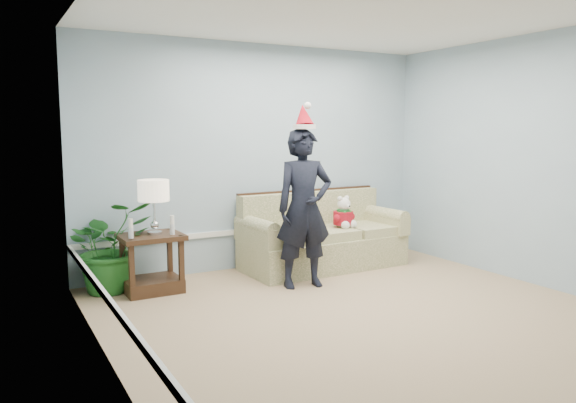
% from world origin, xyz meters
% --- Properties ---
extents(room_shell, '(4.54, 5.04, 2.74)m').
position_xyz_m(room_shell, '(0.00, 0.00, 1.35)').
color(room_shell, tan).
rests_on(room_shell, ground).
extents(wainscot_trim, '(4.49, 4.99, 0.06)m').
position_xyz_m(wainscot_trim, '(-1.18, 1.18, 0.45)').
color(wainscot_trim, white).
rests_on(wainscot_trim, room_shell).
extents(sofa, '(2.01, 0.92, 0.93)m').
position_xyz_m(sofa, '(0.63, 2.08, 0.33)').
color(sofa, '#586A32').
rests_on(sofa, room_shell).
extents(side_table, '(0.64, 0.54, 0.61)m').
position_xyz_m(side_table, '(-1.50, 1.99, 0.24)').
color(side_table, '#3E2616').
rests_on(side_table, room_shell).
extents(table_lamp, '(0.32, 0.32, 0.56)m').
position_xyz_m(table_lamp, '(-1.46, 1.98, 1.04)').
color(table_lamp, silver).
rests_on(table_lamp, side_table).
extents(candle_pair, '(0.47, 0.05, 0.20)m').
position_xyz_m(candle_pair, '(-1.51, 1.88, 0.70)').
color(candle_pair, silver).
rests_on(candle_pair, side_table).
extents(houseplant, '(0.99, 0.90, 0.96)m').
position_xyz_m(houseplant, '(-1.88, 2.22, 0.48)').
color(houseplant, '#1D601F').
rests_on(houseplant, room_shell).
extents(man, '(0.67, 0.50, 1.69)m').
position_xyz_m(man, '(-0.00, 1.42, 0.85)').
color(man, black).
rests_on(man, room_shell).
extents(santa_hat, '(0.28, 0.31, 0.29)m').
position_xyz_m(santa_hat, '(-0.00, 1.43, 1.81)').
color(santa_hat, silver).
rests_on(santa_hat, man).
extents(teddy_bear, '(0.28, 0.30, 0.40)m').
position_xyz_m(teddy_bear, '(0.87, 1.95, 0.63)').
color(teddy_bear, silver).
rests_on(teddy_bear, sofa).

